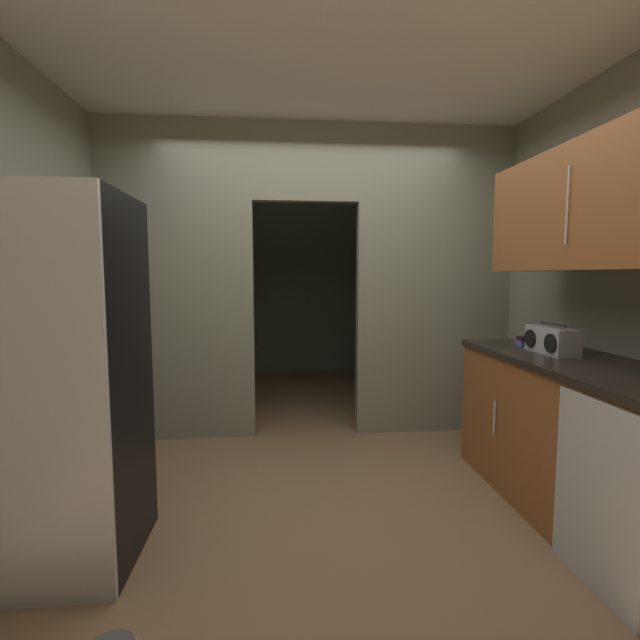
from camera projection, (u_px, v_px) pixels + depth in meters
name	position (u px, v px, depth m)	size (l,w,h in m)	color
ground	(328.00, 509.00, 2.76)	(20.00, 20.00, 0.00)	brown
kitchen_overhead_slab	(322.00, 67.00, 2.91)	(3.94, 6.73, 0.06)	silver
kitchen_partition	(312.00, 273.00, 3.98)	(3.54, 0.12, 2.68)	gray
adjoining_room_shell	(300.00, 280.00, 5.83)	(3.54, 2.71, 2.68)	slate
refrigerator	(52.00, 382.00, 2.19)	(0.75, 0.72, 1.78)	black
lower_cabinet_run	(586.00, 443.00, 2.59)	(0.68, 1.93, 0.92)	brown
dishwasher	(597.00, 496.00, 2.03)	(0.02, 0.56, 0.86)	#B7BABC
upper_cabinet_counterside	(599.00, 206.00, 2.46)	(0.36, 1.73, 0.69)	brown
boombox	(552.00, 340.00, 2.85)	(0.16, 0.36, 0.19)	#B2B2B7
book_stack	(527.00, 341.00, 3.17)	(0.14, 0.15, 0.06)	#2D609E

